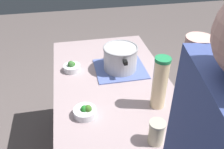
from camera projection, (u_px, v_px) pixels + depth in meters
counter_slab at (112, 127)px, 1.80m from camera, size 1.29×0.75×0.85m
dish_cloth at (120, 69)px, 1.67m from camera, size 0.32×0.35×0.01m
cooking_pot at (120, 57)px, 1.62m from camera, size 0.31×0.24×0.17m
lemonade_pitcher at (160, 83)px, 1.27m from camera, size 0.08×0.08×0.31m
mason_jar at (156, 132)px, 1.11m from camera, size 0.08×0.08×0.12m
broccoli_bowl_front at (72, 67)px, 1.65m from camera, size 0.12×0.12×0.08m
broccoli_bowl_center at (85, 112)px, 1.28m from camera, size 0.12×0.12×0.07m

